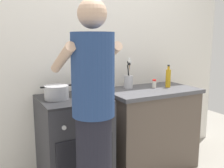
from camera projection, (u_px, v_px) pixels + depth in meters
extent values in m
cube|color=silver|center=(108.00, 56.00, 2.82)|extent=(3.20, 0.10, 2.50)
cube|color=brown|center=(150.00, 130.00, 2.82)|extent=(0.96, 0.56, 0.86)
cube|color=#4C4C51|center=(151.00, 91.00, 2.74)|extent=(1.00, 0.60, 0.04)
cube|color=#2D2D33|center=(74.00, 145.00, 2.40)|extent=(0.60, 0.60, 0.88)
cube|color=#232326|center=(72.00, 99.00, 2.32)|extent=(0.60, 0.60, 0.02)
cube|color=black|center=(86.00, 160.00, 2.14)|extent=(0.51, 0.01, 0.40)
cylinder|color=silver|center=(64.00, 128.00, 2.00)|extent=(0.04, 0.01, 0.04)
cylinder|color=silver|center=(85.00, 124.00, 2.08)|extent=(0.04, 0.01, 0.04)
cylinder|color=silver|center=(105.00, 121.00, 2.16)|extent=(0.04, 0.01, 0.04)
cylinder|color=#B2B2B7|center=(57.00, 92.00, 2.26)|extent=(0.22, 0.22, 0.12)
cube|color=black|center=(42.00, 87.00, 2.20)|extent=(0.04, 0.02, 0.01)
cube|color=black|center=(70.00, 85.00, 2.31)|extent=(0.04, 0.02, 0.01)
cylinder|color=#B7B7BC|center=(87.00, 92.00, 2.37)|extent=(0.24, 0.24, 0.09)
torus|color=#B7B7BC|center=(87.00, 88.00, 2.36)|extent=(0.26, 0.26, 0.01)
cylinder|color=silver|center=(128.00, 82.00, 2.78)|extent=(0.10, 0.10, 0.14)
cylinder|color=silver|center=(129.00, 74.00, 2.77)|extent=(0.03, 0.06, 0.30)
sphere|color=silver|center=(129.00, 59.00, 2.74)|extent=(0.03, 0.03, 0.03)
cylinder|color=black|center=(128.00, 75.00, 2.76)|extent=(0.01, 0.03, 0.25)
sphere|color=black|center=(128.00, 62.00, 2.74)|extent=(0.03, 0.03, 0.03)
cylinder|color=white|center=(129.00, 75.00, 2.76)|extent=(0.04, 0.02, 0.26)
sphere|color=white|center=(129.00, 62.00, 2.73)|extent=(0.03, 0.03, 0.03)
cylinder|color=black|center=(129.00, 76.00, 2.75)|extent=(0.05, 0.02, 0.23)
sphere|color=black|center=(129.00, 64.00, 2.73)|extent=(0.03, 0.03, 0.03)
cylinder|color=#9E7547|center=(129.00, 76.00, 2.76)|extent=(0.03, 0.03, 0.22)
sphere|color=#9E7547|center=(129.00, 65.00, 2.74)|extent=(0.03, 0.03, 0.03)
cylinder|color=silver|center=(154.00, 84.00, 2.78)|extent=(0.04, 0.04, 0.08)
cylinder|color=red|center=(154.00, 80.00, 2.77)|extent=(0.04, 0.04, 0.02)
cylinder|color=gold|center=(168.00, 78.00, 2.81)|extent=(0.06, 0.06, 0.20)
cylinder|color=gold|center=(169.00, 68.00, 2.79)|extent=(0.03, 0.03, 0.04)
cylinder|color=black|center=(169.00, 66.00, 2.79)|extent=(0.03, 0.03, 0.02)
cylinder|color=navy|center=(93.00, 75.00, 1.73)|extent=(0.30, 0.30, 0.58)
sphere|color=#D3AA8C|center=(92.00, 13.00, 1.66)|extent=(0.20, 0.20, 0.20)
cylinder|color=#D3AA8C|center=(62.00, 58.00, 1.76)|extent=(0.07, 0.41, 0.24)
cylinder|color=#D3AA8C|center=(106.00, 57.00, 1.91)|extent=(0.07, 0.41, 0.24)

